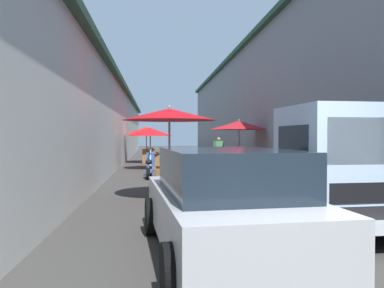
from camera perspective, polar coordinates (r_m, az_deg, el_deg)
name	(u,v)px	position (r m, az deg, el deg)	size (l,w,h in m)	color
ground	(192,173)	(16.84, -0.04, -4.30)	(90.00, 90.00, 0.00)	#3D3A38
building_left_whitewash	(45,123)	(19.65, -21.16, 2.92)	(49.80, 7.50, 4.44)	silver
building_right_concrete	(320,101)	(20.85, 18.60, 6.10)	(49.80, 7.50, 6.81)	gray
fruit_stall_near_left	(151,137)	(18.49, -6.15, 1.08)	(2.25, 2.25, 2.09)	#9E9EA3
fruit_stall_far_left	(169,132)	(9.59, -3.38, 1.76)	(2.35, 2.35, 2.39)	#9E9EA3
fruit_stall_far_right	(147,135)	(22.92, -6.78, 1.39)	(2.48, 2.48, 2.23)	#9E9EA3
fruit_stall_mid_lane	(239,131)	(18.06, 7.08, 2.01)	(2.81, 2.81, 2.40)	#9E9EA3
hatchback_car	(224,202)	(5.17, 4.77, -8.66)	(4.03, 2.17, 1.45)	#ADAFB5
delivery_truck	(324,170)	(6.94, 19.08, -3.67)	(5.01, 2.19, 2.08)	black
vendor_by_crates	(219,149)	(21.42, 4.00, -0.76)	(0.28, 0.61, 1.54)	navy
parked_scooter	(150,166)	(14.82, -6.36, -3.32)	(1.69, 0.37, 1.14)	black
plastic_stool	(202,164)	(17.33, 1.57, -3.06)	(0.30, 0.30, 0.43)	#194CB2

